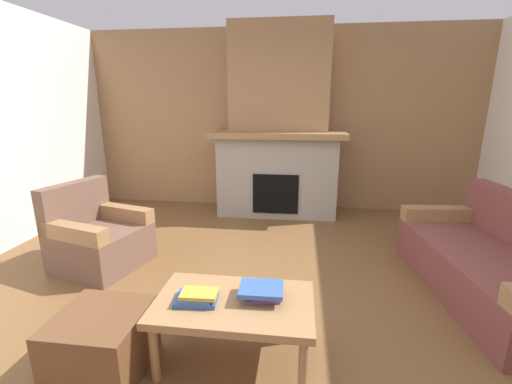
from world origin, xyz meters
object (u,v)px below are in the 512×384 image
(armchair, at_px, (98,238))
(coffee_table, at_px, (234,308))
(fireplace, at_px, (278,135))
(couch, at_px, (495,266))
(ottoman, at_px, (102,343))

(armchair, xyz_separation_m, coffee_table, (1.64, -1.14, 0.08))
(fireplace, distance_m, coffee_table, 3.24)
(couch, relative_size, ottoman, 3.60)
(fireplace, bearing_deg, armchair, -130.32)
(ottoman, bearing_deg, armchair, 122.16)
(couch, relative_size, armchair, 2.01)
(coffee_table, bearing_deg, armchair, 145.11)
(armchair, bearing_deg, couch, -1.95)
(ottoman, bearing_deg, fireplace, 75.79)
(couch, distance_m, coffee_table, 2.30)
(fireplace, bearing_deg, couch, -46.78)
(couch, bearing_deg, fireplace, 133.22)
(fireplace, distance_m, ottoman, 3.59)
(couch, bearing_deg, coffee_table, -153.75)
(ottoman, bearing_deg, coffee_table, 14.85)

